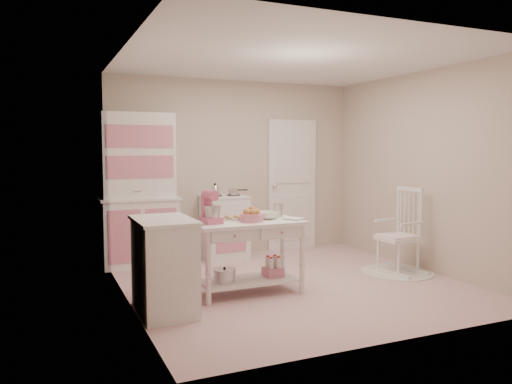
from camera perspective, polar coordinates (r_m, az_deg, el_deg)
room_shell at (r=5.78m, az=4.43°, el=5.53°), size 3.84×3.84×2.62m
door at (r=7.90m, az=4.13°, el=0.83°), size 0.82×0.05×2.04m
hutch at (r=6.90m, az=-13.20°, el=0.27°), size 1.06×0.50×2.08m
stove at (r=7.23m, az=-3.62°, el=-4.03°), size 0.62×0.57×0.92m
base_cabinet at (r=4.96m, az=-10.46°, el=-8.28°), size 0.54×0.84×0.92m
lace_rug at (r=6.76m, az=15.85°, el=-8.78°), size 0.92×0.92×0.01m
rocking_chair at (r=6.65m, az=15.96°, el=-4.22°), size 0.60×0.79×1.10m
work_table at (r=5.53m, az=-0.87°, el=-7.47°), size 1.20×0.60×0.80m
stand_mixer at (r=5.31m, az=-5.16°, el=-1.77°), size 0.23×0.30×0.34m
cookie_tray at (r=5.57m, az=-3.02°, el=-3.12°), size 0.34×0.24×0.02m
bread_basket at (r=5.41m, az=-0.48°, el=-2.95°), size 0.25×0.25×0.09m
mixing_bowl at (r=5.63m, az=1.25°, el=-2.68°), size 0.26×0.26×0.08m
metal_pitcher at (r=5.77m, az=2.54°, el=-2.06°), size 0.10×0.10×0.17m
recipe_book at (r=5.53m, az=3.91°, el=-3.15°), size 0.25×0.26×0.02m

